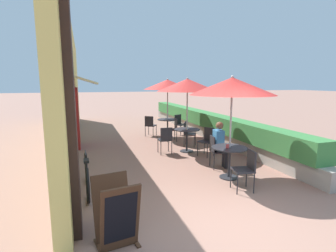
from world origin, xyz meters
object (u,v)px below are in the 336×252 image
coffee_cup_mid (187,128)px  cafe_chair_far_left (180,123)px  cafe_chair_mid_back (188,132)px  bicycle_leaning (87,175)px  cafe_chair_mid_left (165,138)px  menu_board (116,213)px  cafe_chair_mid_right (207,139)px  patio_umbrella_far (168,85)px  seated_patron_near_left (220,143)px  cafe_chair_near_left (216,149)px  cafe_chair_far_back (173,128)px  patio_table_far (168,124)px  cafe_chair_near_right (246,167)px  patio_umbrella_near (232,86)px  coffee_cup_near (227,146)px  cafe_chair_far_right (150,124)px  patio_table_mid (187,135)px  coffee_cup_far (167,119)px  patio_umbrella_mid (187,85)px  patio_table_near (229,155)px

coffee_cup_mid → cafe_chair_far_left: bearing=73.9°
cafe_chair_mid_back → bicycle_leaning: 4.66m
cafe_chair_mid_left → menu_board: bearing=-115.0°
cafe_chair_mid_right → patio_umbrella_far: bearing=-23.2°
cafe_chair_far_left → cafe_chair_mid_back: bearing=54.7°
seated_patron_near_left → menu_board: (-3.06, -2.56, -0.21)m
cafe_chair_mid_right → coffee_cup_mid: size_ratio=9.67×
cafe_chair_near_left → cafe_chair_far_back: same height
menu_board → patio_table_far: bearing=56.4°
cafe_chair_near_right → coffee_cup_mid: 3.25m
cafe_chair_near_left → bicycle_leaning: cafe_chair_near_left is taller
patio_umbrella_near → cafe_chair_far_back: patio_umbrella_near is taller
cafe_chair_mid_back → cafe_chair_near_right: bearing=26.1°
coffee_cup_near → cafe_chair_far_right: 5.46m
patio_table_mid → patio_umbrella_far: (0.12, 2.41, 1.61)m
cafe_chair_mid_left → patio_table_far: cafe_chair_mid_left is taller
cafe_chair_far_back → menu_board: bearing=161.2°
patio_table_far → cafe_chair_far_back: size_ratio=0.97×
patio_umbrella_far → menu_board: 7.61m
patio_table_far → coffee_cup_far: coffee_cup_far is taller
patio_umbrella_mid → seated_patron_near_left: bearing=-83.3°
seated_patron_near_left → patio_table_mid: (-0.21, 1.82, -0.12)m
coffee_cup_near → coffee_cup_far: (0.10, 4.93, 0.00)m
patio_table_mid → cafe_chair_mid_right: size_ratio=0.97×
patio_table_mid → coffee_cup_near: bearing=-91.0°
menu_board → coffee_cup_far: bearing=56.6°
patio_umbrella_mid → cafe_chair_mid_back: (0.32, 0.69, -1.66)m
cafe_chair_near_left → cafe_chair_far_left: size_ratio=1.00×
coffee_cup_far → patio_umbrella_far: bearing=57.8°
cafe_chair_near_left → cafe_chair_near_right: same height
cafe_chair_far_back → cafe_chair_mid_right: bearing=-164.3°
cafe_chair_far_right → bicycle_leaning: bearing=-80.2°
patio_table_far → patio_umbrella_far: size_ratio=0.35×
patio_umbrella_mid → cafe_chair_mid_right: 1.83m
cafe_chair_near_right → coffee_cup_mid: (-0.03, 3.24, 0.28)m
patio_table_mid → cafe_chair_far_right: (-0.54, 2.81, -0.05)m
patio_table_far → coffee_cup_mid: bearing=-93.6°
coffee_cup_near → seated_patron_near_left: bearing=71.8°
patio_table_near → menu_board: bearing=-147.9°
cafe_chair_mid_right → cafe_chair_far_left: size_ratio=1.00×
seated_patron_near_left → cafe_chair_mid_right: bearing=179.4°
coffee_cup_mid → cafe_chair_far_back: 1.77m
cafe_chair_near_right → coffee_cup_mid: cafe_chair_near_right is taller
patio_table_near → cafe_chair_near_left: cafe_chair_near_left is taller
bicycle_leaning → patio_table_far: bearing=54.6°
patio_table_near → cafe_chair_mid_right: 1.98m
cafe_chair_mid_right → patio_umbrella_far: (-0.32, 3.04, 1.66)m
cafe_chair_mid_back → cafe_chair_far_left: 2.13m
patio_table_near → cafe_chair_mid_back: bearing=85.2°
patio_umbrella_mid → coffee_cup_far: size_ratio=26.98×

